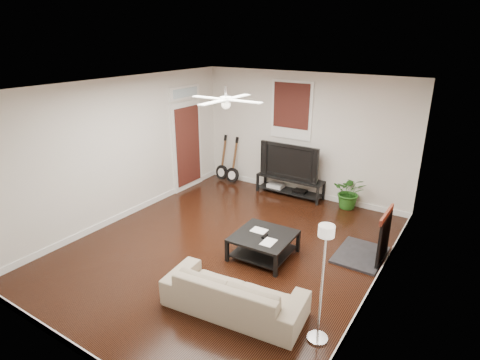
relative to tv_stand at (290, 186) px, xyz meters
The scene contains 14 objects.
room 3.02m from the tv_stand, 86.70° to the right, with size 5.01×6.01×2.81m.
brick_accent 3.40m from the tv_stand, 33.91° to the right, with size 0.02×2.20×2.80m, color #9A4331.
fireplace 2.97m from the tv_stand, 37.02° to the right, with size 0.80×1.10×0.92m, color black.
window_back 1.75m from the tv_stand, 126.36° to the left, with size 1.00×0.06×1.30m, color black.
door_left 2.67m from the tv_stand, 159.06° to the right, with size 0.08×1.00×2.50m, color white.
tv_stand is the anchor object (origin of this frame).
tv 0.63m from the tv_stand, 90.00° to the left, with size 1.41×0.19×0.81m, color black.
coffee_table 2.81m from the tv_stand, 72.89° to the right, with size 0.95×0.95×0.40m, color black.
sofa 4.28m from the tv_stand, 73.89° to the right, with size 1.93×0.76×0.56m, color tan.
floor_lamp 4.69m from the tv_stand, 59.54° to the right, with size 0.26×0.26×1.58m, color silver, non-canonical shape.
potted_plant 1.40m from the tv_stand, ahead, with size 0.67×0.58×0.74m, color #245E1B.
guitar_left 1.96m from the tv_stand, behind, with size 0.36×0.26×1.18m, color black, non-canonical shape.
guitar_right 1.62m from the tv_stand, behind, with size 0.36×0.26×1.18m, color black, non-canonical shape.
ceiling_fan 3.66m from the tv_stand, 86.70° to the right, with size 1.24×1.24×0.32m, color white, non-canonical shape.
Camera 1 is at (3.51, -5.02, 3.55)m, focal length 29.50 mm.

